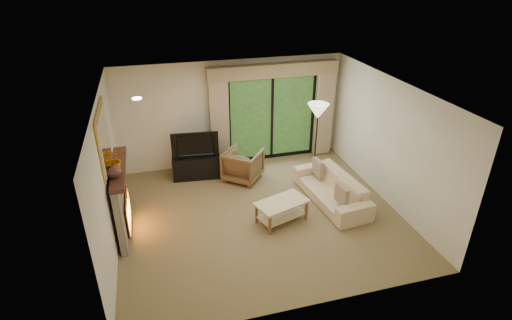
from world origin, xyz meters
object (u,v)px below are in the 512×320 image
object	(u,v)px
media_console	(197,166)
sofa	(331,189)
armchair	(243,165)
coffee_table	(282,211)

from	to	relation	value
media_console	sofa	world-z (taller)	sofa
armchair	sofa	world-z (taller)	armchair
media_console	armchair	xyz separation A→B (m)	(1.03, -0.42, 0.09)
armchair	sofa	bearing A→B (deg)	176.73
armchair	coffee_table	bearing A→B (deg)	138.74
sofa	coffee_table	bearing A→B (deg)	-76.89
media_console	coffee_table	distance (m)	2.65
media_console	coffee_table	bearing A→B (deg)	-53.34
media_console	coffee_table	xyz separation A→B (m)	(1.36, -2.28, -0.05)
armchair	coffee_table	world-z (taller)	armchair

